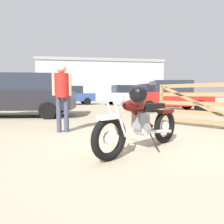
% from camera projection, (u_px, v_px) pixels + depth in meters
% --- Properties ---
extents(ground_plane, '(80.00, 80.00, 0.00)m').
position_uv_depth(ground_plane, '(138.00, 144.00, 3.55)').
color(ground_plane, gray).
extents(vintage_motorcycle, '(1.85, 1.19, 1.07)m').
position_uv_depth(vintage_motorcycle, '(141.00, 122.00, 3.09)').
color(vintage_motorcycle, black).
rests_on(vintage_motorcycle, ground_plane).
extents(timber_gate, '(1.49, 2.20, 1.60)m').
position_uv_depth(timber_gate, '(210.00, 103.00, 5.21)').
color(timber_gate, olive).
rests_on(timber_gate, ground_plane).
extents(bystander, '(0.46, 0.30, 1.66)m').
position_uv_depth(bystander, '(62.00, 91.00, 4.62)').
color(bystander, '#383D51').
rests_on(bystander, ground_plane).
extents(silver_sedan_mid, '(4.45, 2.53, 1.67)m').
position_uv_depth(silver_sedan_mid, '(170.00, 96.00, 10.62)').
color(silver_sedan_mid, black).
rests_on(silver_sedan_mid, ground_plane).
extents(white_estate_far, '(4.91, 2.50, 1.74)m').
position_uv_depth(white_estate_far, '(19.00, 94.00, 7.85)').
color(white_estate_far, black).
rests_on(white_estate_far, ground_plane).
extents(pale_sedan_back, '(4.34, 2.22, 1.67)m').
position_uv_depth(pale_sedan_back, '(154.00, 96.00, 14.00)').
color(pale_sedan_back, black).
rests_on(pale_sedan_back, ground_plane).
extents(dark_sedan_left, '(4.38, 2.31, 1.67)m').
position_uv_depth(dark_sedan_left, '(71.00, 95.00, 17.15)').
color(dark_sedan_left, black).
rests_on(dark_sedan_left, ground_plane).
extents(blue_hatchback_right, '(4.81, 2.22, 1.74)m').
position_uv_depth(blue_hatchback_right, '(130.00, 94.00, 17.45)').
color(blue_hatchback_right, black).
rests_on(blue_hatchback_right, ground_plane).
extents(industrial_building, '(23.31, 12.96, 7.12)m').
position_uv_depth(industrial_building, '(100.00, 81.00, 37.89)').
color(industrial_building, '#9EA0A8').
rests_on(industrial_building, ground_plane).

